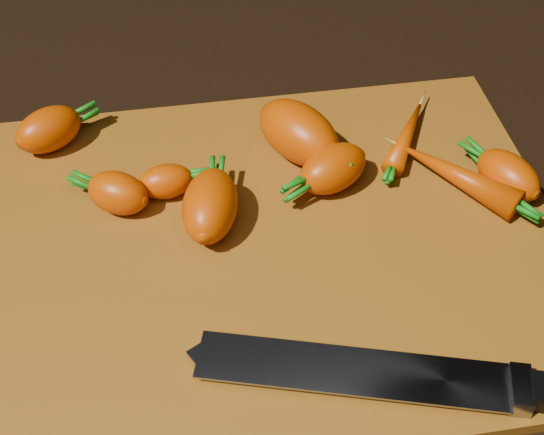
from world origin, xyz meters
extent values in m
cube|color=black|center=(0.00, 0.00, -0.01)|extent=(2.00, 2.00, 0.01)
cube|color=#864C0F|center=(0.00, 0.00, 0.01)|extent=(0.50, 0.40, 0.01)
ellipsoid|color=#C13F01|center=(-0.19, 0.16, 0.03)|extent=(0.08, 0.07, 0.04)
ellipsoid|color=#C13F01|center=(-0.13, 0.06, 0.03)|extent=(0.07, 0.06, 0.04)
ellipsoid|color=#C13F01|center=(0.04, 0.11, 0.04)|extent=(0.09, 0.11, 0.05)
ellipsoid|color=#C13F01|center=(-0.05, 0.03, 0.04)|extent=(0.06, 0.09, 0.05)
ellipsoid|color=#C13F01|center=(0.06, 0.06, 0.03)|extent=(0.08, 0.07, 0.04)
ellipsoid|color=#C13F01|center=(-0.09, 0.07, 0.03)|extent=(0.05, 0.04, 0.03)
ellipsoid|color=#C13F01|center=(0.22, 0.03, 0.03)|extent=(0.06, 0.08, 0.04)
ellipsoid|color=#C13F01|center=(0.15, 0.10, 0.02)|extent=(0.07, 0.10, 0.02)
ellipsoid|color=#C13F01|center=(0.17, 0.04, 0.03)|extent=(0.10, 0.11, 0.03)
cube|color=gray|center=(-0.07, -0.11, 0.02)|extent=(0.23, 0.10, 0.00)
cube|color=gray|center=(0.04, -0.14, 0.02)|extent=(0.02, 0.04, 0.02)
cube|color=black|center=(0.11, -0.16, 0.02)|extent=(0.13, 0.06, 0.02)
cylinder|color=#B2B2B7|center=(0.09, -0.16, 0.03)|extent=(0.01, 0.01, 0.00)
camera|label=1|loc=(-0.07, -0.43, 0.49)|focal=50.00mm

